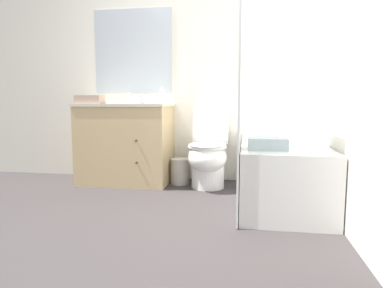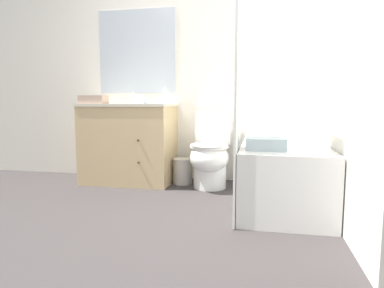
{
  "view_description": "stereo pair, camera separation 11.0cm",
  "coord_description": "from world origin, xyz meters",
  "views": [
    {
      "loc": [
        0.57,
        -2.11,
        0.87
      ],
      "look_at": [
        0.1,
        0.76,
        0.51
      ],
      "focal_mm": 32.0,
      "sensor_mm": 36.0,
      "label": 1
    },
    {
      "loc": [
        0.68,
        -2.09,
        0.87
      ],
      "look_at": [
        0.1,
        0.76,
        0.51
      ],
      "focal_mm": 32.0,
      "sensor_mm": 36.0,
      "label": 2
    }
  ],
  "objects": [
    {
      "name": "tissue_box",
      "position": [
        -0.64,
        1.49,
        0.89
      ],
      "size": [
        0.15,
        0.14,
        0.1
      ],
      "color": "silver",
      "rests_on": "vanity_cabinet"
    },
    {
      "name": "toilet",
      "position": [
        0.17,
        1.33,
        0.34
      ],
      "size": [
        0.39,
        0.65,
        0.78
      ],
      "color": "white",
      "rests_on": "ground_plane"
    },
    {
      "name": "wastebasket",
      "position": [
        -0.14,
        1.42,
        0.14
      ],
      "size": [
        0.2,
        0.2,
        0.27
      ],
      "color": "#B7B2A8",
      "rests_on": "ground_plane"
    },
    {
      "name": "hand_towel_folded",
      "position": [
        -1.04,
        1.21,
        0.9
      ],
      "size": [
        0.27,
        0.16,
        0.08
      ],
      "color": "tan",
      "rests_on": "vanity_cabinet"
    },
    {
      "name": "bathtub",
      "position": [
        0.86,
        0.93,
        0.26
      ],
      "size": [
        0.68,
        1.5,
        0.52
      ],
      "color": "white",
      "rests_on": "ground_plane"
    },
    {
      "name": "ground_plane",
      "position": [
        0.0,
        0.0,
        0.0
      ],
      "size": [
        14.0,
        14.0,
        0.0
      ],
      "primitive_type": "plane",
      "color": "#383333"
    },
    {
      "name": "wall_back",
      "position": [
        -0.01,
        1.71,
        1.25
      ],
      "size": [
        8.0,
        0.06,
        2.5
      ],
      "color": "white",
      "rests_on": "ground_plane"
    },
    {
      "name": "soap_dispenser",
      "position": [
        -0.33,
        1.45,
        0.94
      ],
      "size": [
        0.06,
        0.06,
        0.18
      ],
      "color": "white",
      "rests_on": "vanity_cabinet"
    },
    {
      "name": "bath_towel_folded",
      "position": [
        0.71,
        0.49,
        0.56
      ],
      "size": [
        0.29,
        0.25,
        0.09
      ],
      "color": "silver",
      "rests_on": "bathtub"
    },
    {
      "name": "vanity_cabinet",
      "position": [
        -0.73,
        1.39,
        0.44
      ],
      "size": [
        0.97,
        0.61,
        0.86
      ],
      "color": "tan",
      "rests_on": "ground_plane"
    },
    {
      "name": "wall_right",
      "position": [
        1.24,
        0.84,
        1.25
      ],
      "size": [
        0.05,
        2.68,
        2.5
      ],
      "color": "white",
      "rests_on": "ground_plane"
    },
    {
      "name": "sink_faucet",
      "position": [
        -0.73,
        1.6,
        0.89
      ],
      "size": [
        0.14,
        0.12,
        0.12
      ],
      "color": "silver",
      "rests_on": "vanity_cabinet"
    },
    {
      "name": "shower_curtain",
      "position": [
        0.51,
        0.39,
        1.0
      ],
      "size": [
        0.01,
        0.46,
        2.0
      ],
      "color": "white",
      "rests_on": "ground_plane"
    }
  ]
}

